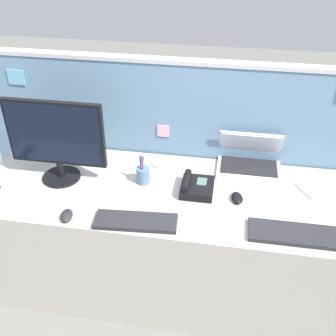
{
  "coord_description": "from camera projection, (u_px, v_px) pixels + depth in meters",
  "views": [
    {
      "loc": [
        0.31,
        -1.77,
        2.06
      ],
      "look_at": [
        0.0,
        0.05,
        0.83
      ],
      "focal_mm": 43.44,
      "sensor_mm": 36.0,
      "label": 1
    }
  ],
  "objects": [
    {
      "name": "ground_plane",
      "position": [
        167.0,
        279.0,
        2.64
      ],
      "size": [
        10.0,
        10.0,
        0.0
      ],
      "primitive_type": "plane",
      "color": "slate"
    },
    {
      "name": "desk",
      "position": [
        167.0,
        238.0,
        2.44
      ],
      "size": [
        2.09,
        0.75,
        0.71
      ],
      "primitive_type": "cube",
      "color": "#ADA89E",
      "rests_on": "ground_plane"
    },
    {
      "name": "cubicle_divider",
      "position": [
        177.0,
        159.0,
        2.61
      ],
      "size": [
        2.45,
        0.07,
        1.32
      ],
      "color": "#6084A3",
      "rests_on": "ground_plane"
    },
    {
      "name": "desktop_monitor",
      "position": [
        56.0,
        138.0,
        2.21
      ],
      "size": [
        0.55,
        0.22,
        0.48
      ],
      "color": "black",
      "rests_on": "desk"
    },
    {
      "name": "laptop",
      "position": [
        249.0,
        160.0,
        2.42
      ],
      "size": [
        0.37,
        0.27,
        0.22
      ],
      "color": "silver",
      "rests_on": "desk"
    },
    {
      "name": "desk_phone",
      "position": [
        196.0,
        187.0,
        2.23
      ],
      "size": [
        0.18,
        0.2,
        0.08
      ],
      "color": "black",
      "rests_on": "desk"
    },
    {
      "name": "keyboard_main",
      "position": [
        294.0,
        234.0,
        1.94
      ],
      "size": [
        0.44,
        0.16,
        0.02
      ],
      "primitive_type": "cube",
      "rotation": [
        0.0,
        0.0,
        0.01
      ],
      "color": "#232328",
      "rests_on": "desk"
    },
    {
      "name": "keyboard_spare",
      "position": [
        136.0,
        221.0,
        2.01
      ],
      "size": [
        0.42,
        0.17,
        0.02
      ],
      "primitive_type": "cube",
      "rotation": [
        0.0,
        0.0,
        0.08
      ],
      "color": "#232328",
      "rests_on": "desk"
    },
    {
      "name": "computer_mouse_right_hand",
      "position": [
        67.0,
        215.0,
        2.04
      ],
      "size": [
        0.08,
        0.11,
        0.03
      ],
      "primitive_type": "ellipsoid",
      "rotation": [
        0.0,
        0.0,
        0.25
      ],
      "color": "#232328",
      "rests_on": "desk"
    },
    {
      "name": "computer_mouse_left_hand",
      "position": [
        237.0,
        198.0,
        2.16
      ],
      "size": [
        0.08,
        0.11,
        0.03
      ],
      "primitive_type": "ellipsoid",
      "rotation": [
        0.0,
        0.0,
        0.22
      ],
      "color": "black",
      "rests_on": "desk"
    },
    {
      "name": "pen_cup",
      "position": [
        143.0,
        175.0,
        2.28
      ],
      "size": [
        0.07,
        0.07,
        0.19
      ],
      "color": "#4C7093",
      "rests_on": "desk"
    },
    {
      "name": "cell_phone_silver_slab",
      "position": [
        161.0,
        162.0,
        2.48
      ],
      "size": [
        0.13,
        0.15,
        0.01
      ],
      "primitive_type": "cube",
      "rotation": [
        0.0,
        0.0,
        -0.56
      ],
      "color": "#B7BAC1",
      "rests_on": "desk"
    },
    {
      "name": "cell_phone_white_slab",
      "position": [
        308.0,
        190.0,
        2.24
      ],
      "size": [
        0.14,
        0.17,
        0.01
      ],
      "primitive_type": "cube",
      "rotation": [
        0.0,
        0.0,
        0.53
      ],
      "color": "silver",
      "rests_on": "desk"
    }
  ]
}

